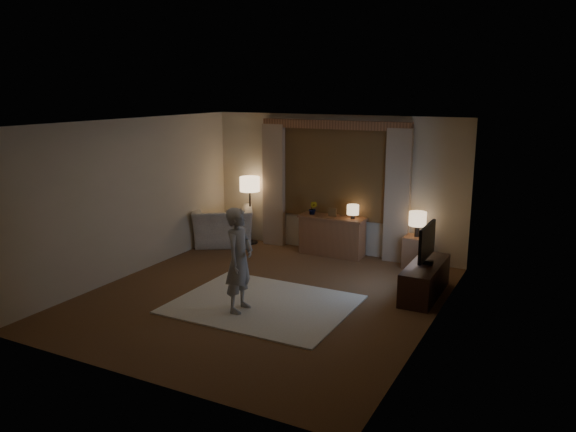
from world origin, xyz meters
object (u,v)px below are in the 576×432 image
Objects in this scene: sideboard at (332,237)px; tv_stand at (425,280)px; armchair at (223,226)px; person at (239,260)px; side_table at (416,252)px.

sideboard is 0.86× the size of tv_stand.
person is (2.15, -2.79, 0.38)m from armchair.
armchair reaches higher than side_table.
armchair is 4.41m from tv_stand.
side_table reaches higher than tv_stand.
side_table is (3.83, 0.29, -0.10)m from armchair.
side_table is 0.40× the size of tv_stand.
person reaches higher than sideboard.
armchair reaches higher than sideboard.
side_table is at bearing -32.60° from person.
side_table is 0.38× the size of person.
person reaches higher than armchair.
armchair is at bearing 33.55° from person.
armchair is at bearing 167.08° from tv_stand.
sideboard is at bearing 156.04° from armchair.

